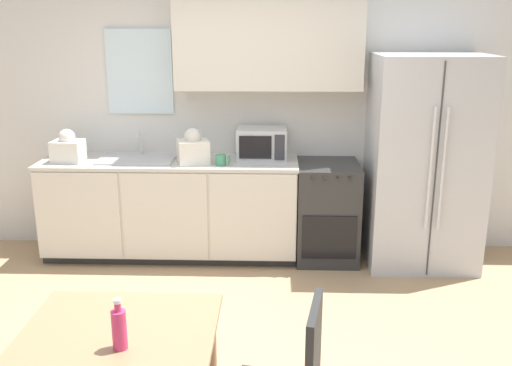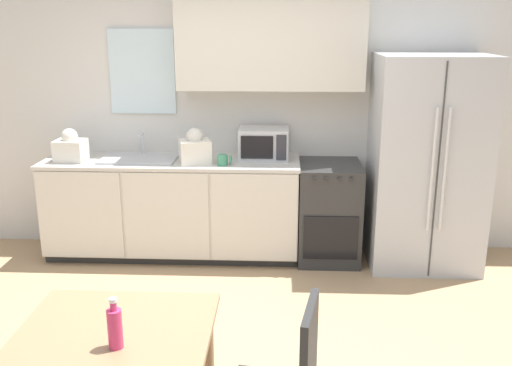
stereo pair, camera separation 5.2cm
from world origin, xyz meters
The scene contains 12 objects.
ground_plane centered at (0.00, 0.00, 0.00)m, with size 12.00×12.00×0.00m, color tan.
wall_back centered at (0.06, 1.96, 1.46)m, with size 12.00×0.38×2.70m.
kitchen_counter centered at (-0.52, 1.66, 0.47)m, with size 2.33×0.64×0.92m.
oven_range centered at (0.92, 1.65, 0.45)m, with size 0.55×0.64×0.90m.
refrigerator centered at (1.76, 1.60, 0.94)m, with size 0.95×0.78×1.87m.
kitchen_sink centered at (-0.81, 1.66, 0.94)m, with size 0.68×0.43×0.22m.
microwave centered at (0.32, 1.76, 1.06)m, with size 0.45×0.36×0.28m.
coffee_mug centered at (-0.02, 1.48, 0.97)m, with size 0.13×0.09×0.09m.
grocery_bag_0 centered at (-0.28, 1.56, 1.05)m, with size 0.32×0.29×0.31m.
grocery_bag_1 centered at (-1.40, 1.58, 1.05)m, with size 0.27×0.23×0.30m.
dining_table centered at (-0.30, -0.96, 0.61)m, with size 0.93×0.83×0.72m.
drink_bottle centered at (-0.25, -1.09, 0.83)m, with size 0.07×0.07×0.24m.
Camera 2 is at (0.49, -3.33, 2.15)m, focal length 40.00 mm.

